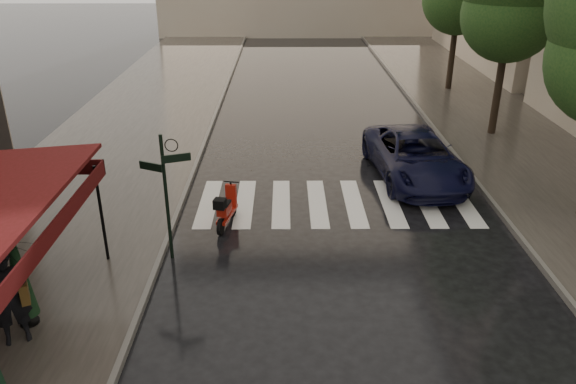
{
  "coord_description": "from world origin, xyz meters",
  "views": [
    {
      "loc": [
        1.5,
        -8.62,
        7.0
      ],
      "look_at": [
        1.58,
        3.7,
        1.4
      ],
      "focal_mm": 35.0,
      "sensor_mm": 36.0,
      "label": 1
    }
  ],
  "objects_px": {
    "pedestrian_with_umbrella": "(1,261)",
    "parasol_back": "(17,266)",
    "parked_car": "(415,156)",
    "scooter": "(226,209)"
  },
  "relations": [
    {
      "from": "pedestrian_with_umbrella",
      "to": "parasol_back",
      "type": "bearing_deg",
      "value": 67.41
    },
    {
      "from": "pedestrian_with_umbrella",
      "to": "scooter",
      "type": "relative_size",
      "value": 1.66
    },
    {
      "from": "pedestrian_with_umbrella",
      "to": "parasol_back",
      "type": "xyz_separation_m",
      "value": [
        -0.02,
        0.5,
        -0.41
      ]
    },
    {
      "from": "scooter",
      "to": "pedestrian_with_umbrella",
      "type": "bearing_deg",
      "value": -113.76
    },
    {
      "from": "parked_car",
      "to": "parasol_back",
      "type": "xyz_separation_m",
      "value": [
        -9.11,
        -7.52,
        0.7
      ]
    },
    {
      "from": "parked_car",
      "to": "parasol_back",
      "type": "relative_size",
      "value": 2.15
    },
    {
      "from": "pedestrian_with_umbrella",
      "to": "parked_car",
      "type": "distance_m",
      "value": 12.17
    },
    {
      "from": "parasol_back",
      "to": "parked_car",
      "type": "bearing_deg",
      "value": 39.54
    },
    {
      "from": "scooter",
      "to": "parked_car",
      "type": "bearing_deg",
      "value": 41.54
    },
    {
      "from": "pedestrian_with_umbrella",
      "to": "parked_car",
      "type": "relative_size",
      "value": 0.5
    }
  ]
}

